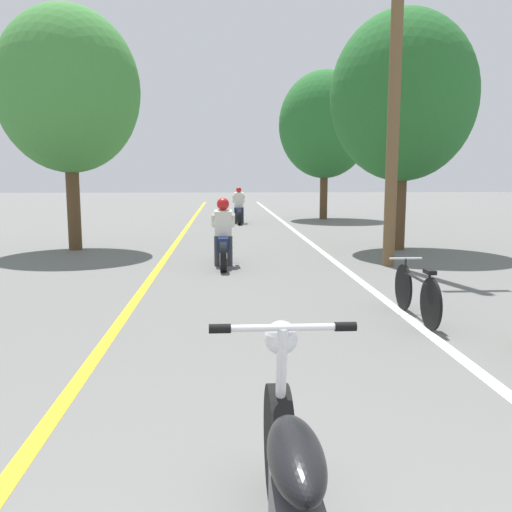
# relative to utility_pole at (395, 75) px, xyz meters

# --- Properties ---
(lane_stripe_center) EXTENTS (0.14, 48.00, 0.01)m
(lane_stripe_center) POSITION_rel_utility_pole_xyz_m (-4.64, 3.41, -3.75)
(lane_stripe_center) COLOR yellow
(lane_stripe_center) RESTS_ON ground
(lane_stripe_edge) EXTENTS (0.14, 48.00, 0.01)m
(lane_stripe_edge) POSITION_rel_utility_pole_xyz_m (-0.98, 3.41, -3.75)
(lane_stripe_edge) COLOR white
(lane_stripe_edge) RESTS_ON ground
(utility_pole) EXTENTS (1.10, 0.24, 7.31)m
(utility_pole) POSITION_rel_utility_pole_xyz_m (0.00, 0.00, 0.00)
(utility_pole) COLOR brown
(utility_pole) RESTS_ON ground
(roadside_tree_right_near) EXTENTS (3.50, 3.15, 5.70)m
(roadside_tree_right_near) POSITION_rel_utility_pole_xyz_m (0.97, 2.39, -0.07)
(roadside_tree_right_near) COLOR #513A23
(roadside_tree_right_near) RESTS_ON ground
(roadside_tree_right_far) EXTENTS (3.84, 3.46, 6.14)m
(roadside_tree_right_far) POSITION_rel_utility_pole_xyz_m (0.90, 12.13, 0.17)
(roadside_tree_right_far) COLOR #513A23
(roadside_tree_right_far) RESTS_ON ground
(roadside_tree_left) EXTENTS (3.40, 3.06, 5.79)m
(roadside_tree_left) POSITION_rel_utility_pole_xyz_m (-7.02, 2.84, 0.07)
(roadside_tree_left) COLOR #513A23
(roadside_tree_left) RESTS_ON ground
(motorcycle_foreground) EXTENTS (0.75, 2.05, 1.07)m
(motorcycle_foreground) POSITION_rel_utility_pole_xyz_m (-3.05, -8.55, -3.32)
(motorcycle_foreground) COLOR black
(motorcycle_foreground) RESTS_ON ground
(motorcycle_rider_lead) EXTENTS (0.50, 2.06, 1.38)m
(motorcycle_rider_lead) POSITION_rel_utility_pole_xyz_m (-3.35, 0.21, -3.22)
(motorcycle_rider_lead) COLOR black
(motorcycle_rider_lead) RESTS_ON ground
(motorcycle_rider_far) EXTENTS (0.50, 2.04, 1.39)m
(motorcycle_rider_far) POSITION_rel_utility_pole_xyz_m (-2.76, 10.17, -3.23)
(motorcycle_rider_far) COLOR black
(motorcycle_rider_far) RESTS_ON ground
(bicycle_parked) EXTENTS (0.44, 1.61, 0.73)m
(bicycle_parked) POSITION_rel_utility_pole_xyz_m (-0.91, -4.12, -3.41)
(bicycle_parked) COLOR black
(bicycle_parked) RESTS_ON ground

